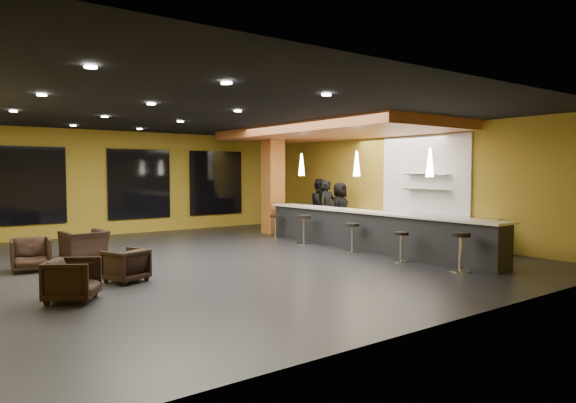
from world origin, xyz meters
TOP-DOWN VIEW (x-y plane):
  - floor at (0.00, 0.00)m, footprint 12.00×13.00m
  - ceiling at (0.00, 0.00)m, footprint 12.00×13.00m
  - wall_back at (0.00, 6.55)m, footprint 12.00×0.10m
  - wall_front at (0.00, -6.55)m, footprint 12.00×0.10m
  - wall_right at (6.05, 0.00)m, footprint 0.10×13.00m
  - wood_soffit at (4.00, 1.00)m, footprint 3.60×8.00m
  - window_left at (-3.50, 6.44)m, footprint 2.20×0.06m
  - window_center at (0.00, 6.44)m, footprint 2.20×0.06m
  - window_right at (3.00, 6.44)m, footprint 2.20×0.06m
  - tile_backsplash at (5.96, -1.00)m, footprint 0.06×3.20m
  - bar_counter at (3.65, -1.00)m, footprint 0.60×8.00m
  - bar_top at (3.65, -1.00)m, footprint 0.78×8.10m
  - prep_counter at (5.65, -0.50)m, footprint 0.70×6.00m
  - prep_top at (5.65, -0.50)m, footprint 0.72×6.00m
  - wall_shelf_lower at (5.82, -1.20)m, footprint 0.30×1.50m
  - wall_shelf_upper at (5.82, -1.20)m, footprint 0.30×1.50m
  - column at (3.65, 3.60)m, footprint 0.60×0.60m
  - pendant_0 at (3.65, -3.00)m, footprint 0.20×0.20m
  - pendant_1 at (3.65, -0.50)m, footprint 0.20×0.20m
  - pendant_2 at (3.65, 2.00)m, footprint 0.20×0.20m
  - staff_a at (4.52, 1.74)m, footprint 0.74×0.54m
  - staff_b at (4.66, 2.24)m, footprint 1.12×1.00m
  - staff_c at (5.15, 1.84)m, footprint 1.01×0.85m
  - armchair_a at (-4.33, -2.09)m, footprint 1.05×1.05m
  - armchair_b at (-3.12, -1.15)m, footprint 0.90×0.91m
  - armchair_c at (-4.39, 1.12)m, footprint 0.84×0.86m
  - armchair_d at (-2.95, 2.39)m, footprint 1.11×1.00m
  - bar_stool_0 at (2.92, -4.40)m, footprint 0.43×0.43m
  - bar_stool_1 at (2.84, -2.84)m, footprint 0.36×0.36m
  - bar_stool_2 at (2.98, -1.05)m, footprint 0.38×0.38m
  - bar_stool_3 at (2.82, 0.82)m, footprint 0.43×0.43m
  - bar_stool_4 at (2.98, 2.49)m, footprint 0.37×0.37m

SIDE VIEW (x-z plane):
  - floor at x=0.00m, z-range -0.10..0.00m
  - armchair_b at x=-3.12m, z-range 0.00..0.64m
  - armchair_d at x=-2.95m, z-range 0.00..0.65m
  - armchair_a at x=-4.33m, z-range 0.00..0.70m
  - armchair_c at x=-4.39m, z-range 0.00..0.71m
  - prep_counter at x=5.65m, z-range 0.00..0.86m
  - bar_stool_1 at x=2.84m, z-range 0.10..0.81m
  - bar_stool_4 at x=2.98m, z-range 0.10..0.84m
  - bar_stool_2 at x=2.98m, z-range 0.11..0.87m
  - bar_counter at x=3.65m, z-range 0.00..1.00m
  - bar_stool_0 at x=2.92m, z-range 0.12..0.96m
  - bar_stool_3 at x=2.82m, z-range 0.12..0.98m
  - staff_c at x=5.15m, z-range 0.00..1.77m
  - prep_top at x=5.65m, z-range 0.87..0.90m
  - staff_a at x=4.52m, z-range 0.00..1.85m
  - staff_b at x=4.66m, z-range 0.00..1.89m
  - bar_top at x=3.65m, z-range 1.00..1.05m
  - wall_shelf_lower at x=5.82m, z-range 1.59..1.61m
  - window_left at x=-3.50m, z-range 0.50..2.90m
  - window_center at x=0.00m, z-range 0.50..2.90m
  - window_right at x=3.00m, z-range 0.50..2.90m
  - wall_back at x=0.00m, z-range 0.00..3.50m
  - wall_front at x=0.00m, z-range 0.00..3.50m
  - wall_right at x=6.05m, z-range 0.00..3.50m
  - column at x=3.65m, z-range 0.00..3.50m
  - tile_backsplash at x=5.96m, z-range 0.80..3.20m
  - wall_shelf_upper at x=5.82m, z-range 2.03..2.06m
  - pendant_0 at x=3.65m, z-range 2.00..2.70m
  - pendant_1 at x=3.65m, z-range 2.00..2.70m
  - pendant_2 at x=3.65m, z-range 2.00..2.70m
  - wood_soffit at x=4.00m, z-range 3.22..3.50m
  - ceiling at x=0.00m, z-range 3.50..3.60m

